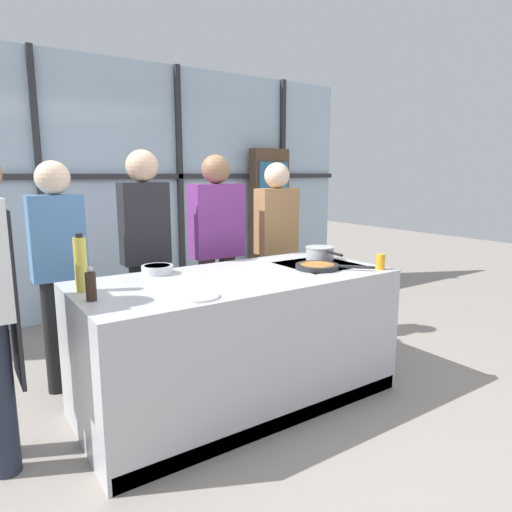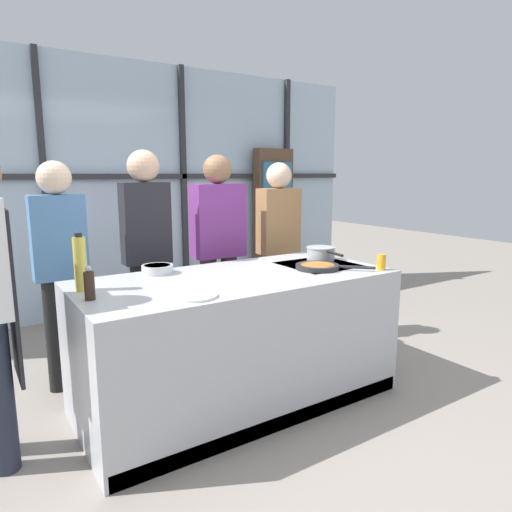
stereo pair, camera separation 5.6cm
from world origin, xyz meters
name	(u,v)px [view 1 (the left image)]	position (x,y,z in m)	size (l,w,h in m)	color
ground_plane	(239,399)	(0.00, 0.00, 0.00)	(18.00, 18.00, 0.00)	gray
back_window_wall	(115,189)	(0.00, 2.57, 1.40)	(6.40, 0.10, 2.80)	silver
bookshelf	(269,221)	(1.99, 2.39, 0.95)	(0.54, 0.19, 1.89)	brown
demo_island	(238,339)	(0.00, 0.00, 0.45)	(2.13, 0.99, 0.89)	#B7BABF
spectator_far_left	(59,259)	(-0.96, 0.85, 0.98)	(0.36, 0.23, 1.66)	black
spectator_center_left	(145,243)	(-0.32, 0.85, 1.04)	(0.37, 0.25, 1.75)	black
spectator_center_right	(217,243)	(0.32, 0.85, 0.98)	(0.45, 0.24, 1.73)	#47382D
spectator_far_right	(276,239)	(0.96, 0.85, 0.97)	(0.40, 0.23, 1.67)	#47382D
frying_pan	(318,266)	(0.61, -0.13, 0.91)	(0.45, 0.46, 0.04)	#232326
saucepan	(320,253)	(0.85, 0.12, 0.95)	(0.23, 0.42, 0.11)	silver
white_plate	(197,296)	(-0.47, -0.33, 0.90)	(0.25, 0.25, 0.01)	white
mixing_bowl	(157,269)	(-0.42, 0.37, 0.93)	(0.22, 0.22, 0.06)	silver
oil_bottle	(81,264)	(-0.96, 0.17, 1.06)	(0.07, 0.07, 0.34)	#E0CC4C
pepper_grinder	(91,285)	(-0.97, -0.07, 0.98)	(0.06, 0.06, 0.19)	#332319
juice_glass_near	(381,262)	(0.96, -0.39, 0.95)	(0.06, 0.06, 0.11)	orange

